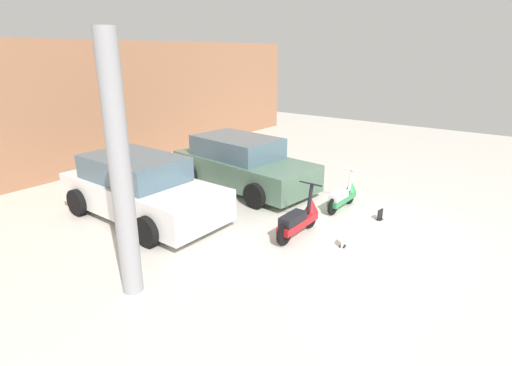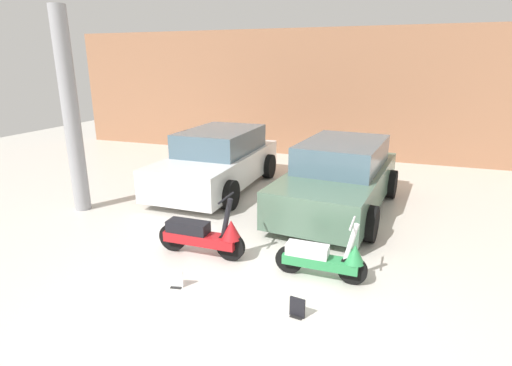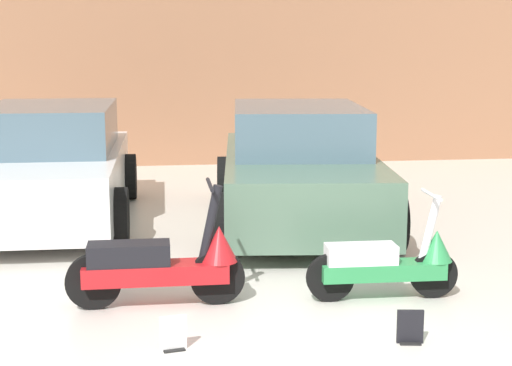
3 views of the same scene
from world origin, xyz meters
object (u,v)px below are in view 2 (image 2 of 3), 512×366
at_px(scooter_front_left, 204,234).
at_px(placard_near_left_scooter, 176,280).
at_px(car_rear_left, 218,160).
at_px(scooter_front_right, 325,258).
at_px(car_rear_center, 339,177).
at_px(support_column_side, 71,114).
at_px(placard_near_right_scooter, 297,308).

distance_m(scooter_front_left, placard_near_left_scooter, 1.04).
bearing_deg(car_rear_left, scooter_front_right, 43.45).
bearing_deg(scooter_front_left, scooter_front_right, -1.99).
bearing_deg(car_rear_left, car_rear_center, 80.39).
bearing_deg(scooter_front_left, placard_near_left_scooter, -87.08).
xyz_separation_m(scooter_front_right, support_column_side, (-5.48, 1.18, 1.73)).
xyz_separation_m(car_rear_left, support_column_side, (-2.12, -2.46, 1.37)).
xyz_separation_m(placard_near_right_scooter, support_column_side, (-5.33, 2.22, 1.95)).
height_order(car_rear_left, placard_near_right_scooter, car_rear_left).
xyz_separation_m(scooter_front_left, scooter_front_right, (1.98, -0.07, -0.04)).
relative_size(scooter_front_left, car_rear_left, 0.36).
relative_size(car_rear_left, placard_near_right_scooter, 16.60).
bearing_deg(placard_near_left_scooter, scooter_front_right, 25.69).
distance_m(scooter_front_left, placard_near_right_scooter, 2.16).
distance_m(car_rear_center, support_column_side, 5.73).
relative_size(placard_near_right_scooter, support_column_side, 0.06).
bearing_deg(car_rear_center, scooter_front_right, 10.68).
distance_m(scooter_front_left, car_rear_center, 3.48).
distance_m(scooter_front_left, car_rear_left, 3.84).
height_order(scooter_front_right, placard_near_right_scooter, scooter_front_right).
distance_m(placard_near_left_scooter, support_column_side, 4.57).
relative_size(scooter_front_right, placard_near_right_scooter, 5.24).
relative_size(placard_near_left_scooter, placard_near_right_scooter, 1.00).
relative_size(car_rear_left, car_rear_center, 0.96).
height_order(scooter_front_left, car_rear_center, car_rear_center).
bearing_deg(scooter_front_left, car_rear_left, 111.31).
relative_size(scooter_front_left, placard_near_right_scooter, 5.91).
bearing_deg(placard_near_right_scooter, car_rear_left, 124.52).
bearing_deg(placard_near_left_scooter, scooter_front_left, 92.79).
height_order(scooter_front_right, support_column_side, support_column_side).
xyz_separation_m(scooter_front_left, placard_near_left_scooter, (0.05, -1.00, -0.27)).
xyz_separation_m(scooter_front_left, placard_near_right_scooter, (1.83, -1.11, -0.27)).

